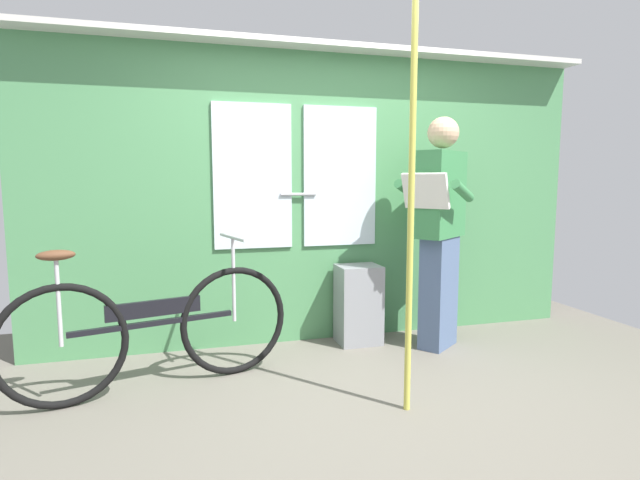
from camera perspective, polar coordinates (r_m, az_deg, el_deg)
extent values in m
cube|color=#666056|center=(3.19, 6.44, -17.70)|extent=(5.50, 4.08, 0.04)
cube|color=#4C8C56|center=(4.07, 0.04, 4.59)|extent=(4.50, 0.08, 2.28)
cube|color=silver|center=(3.91, -7.60, 7.11)|extent=(0.60, 0.02, 1.10)
cube|color=silver|center=(4.07, 2.28, 7.16)|extent=(0.60, 0.02, 1.10)
cylinder|color=#B2B2B7|center=(3.95, -2.48, 5.18)|extent=(0.28, 0.02, 0.02)
cube|color=silver|center=(4.10, 0.45, 20.98)|extent=(4.50, 0.28, 0.04)
torus|color=black|center=(3.46, -9.63, -8.99)|extent=(0.72, 0.22, 0.73)
torus|color=black|center=(3.26, -27.15, -10.64)|extent=(0.72, 0.22, 0.73)
cube|color=black|center=(3.31, -18.15, -8.91)|extent=(0.96, 0.27, 0.03)
cube|color=black|center=(3.28, -18.21, -7.33)|extent=(0.56, 0.17, 0.10)
cylinder|color=#B7B7BC|center=(3.20, -27.41, -6.17)|extent=(0.02, 0.02, 0.52)
ellipsoid|color=brown|center=(3.15, -27.67, -1.54)|extent=(0.22, 0.14, 0.06)
cylinder|color=#B7B7BC|center=(3.39, -9.73, -4.42)|extent=(0.02, 0.02, 0.56)
cylinder|color=#B7B7BC|center=(3.35, -9.82, 0.30)|extent=(0.13, 0.43, 0.02)
cube|color=slate|center=(4.04, 13.25, -5.76)|extent=(0.38, 0.35, 0.86)
cube|color=#387F47|center=(3.95, 13.55, 5.02)|extent=(0.51, 0.45, 0.65)
sphere|color=tan|center=(3.96, 13.74, 11.70)|extent=(0.23, 0.23, 0.23)
cube|color=silver|center=(3.69, 11.81, 5.45)|extent=(0.29, 0.34, 0.26)
cylinder|color=#387F47|center=(3.74, 15.78, 5.35)|extent=(0.29, 0.24, 0.17)
cylinder|color=#387F47|center=(3.92, 9.79, 5.57)|extent=(0.29, 0.24, 0.17)
cube|color=gray|center=(4.06, 4.36, -7.25)|extent=(0.33, 0.28, 0.63)
cylinder|color=#C6C14C|center=(2.79, 10.23, 3.43)|extent=(0.04, 0.04, 2.28)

